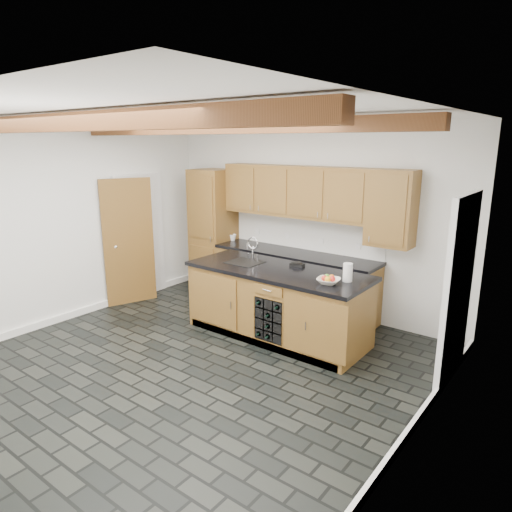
# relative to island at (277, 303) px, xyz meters

# --- Properties ---
(ground) EXTENTS (5.00, 5.00, 0.00)m
(ground) POSITION_rel_island_xyz_m (-0.31, -1.28, -0.46)
(ground) COLOR black
(ground) RESTS_ON ground
(room_shell) EXTENTS (5.01, 5.00, 5.00)m
(room_shell) POSITION_rel_island_xyz_m (-0.39, -0.75, 1.06)
(room_shell) COLOR white
(room_shell) RESTS_ON ground
(back_cabinetry) EXTENTS (3.65, 0.62, 2.20)m
(back_cabinetry) POSITION_rel_island_xyz_m (-0.68, 0.95, 0.51)
(back_cabinetry) COLOR brown
(back_cabinetry) RESTS_ON ground
(island) EXTENTS (2.48, 0.96, 0.93)m
(island) POSITION_rel_island_xyz_m (0.00, 0.00, 0.00)
(island) COLOR brown
(island) RESTS_ON ground
(faucet) EXTENTS (0.45, 0.40, 0.34)m
(faucet) POSITION_rel_island_xyz_m (-0.56, 0.05, 0.50)
(faucet) COLOR black
(faucet) RESTS_ON island
(kitchen_scale) EXTENTS (0.20, 0.14, 0.06)m
(kitchen_scale) POSITION_rel_island_xyz_m (0.12, 0.28, 0.49)
(kitchen_scale) COLOR black
(kitchen_scale) RESTS_ON island
(fruit_bowl) EXTENTS (0.32, 0.32, 0.07)m
(fruit_bowl) POSITION_rel_island_xyz_m (0.83, -0.14, 0.50)
(fruit_bowl) COLOR beige
(fruit_bowl) RESTS_ON island
(fruit_cluster) EXTENTS (0.16, 0.17, 0.07)m
(fruit_cluster) POSITION_rel_island_xyz_m (0.83, -0.14, 0.53)
(fruit_cluster) COLOR red
(fruit_cluster) RESTS_ON fruit_bowl
(paper_towel) EXTENTS (0.11, 0.11, 0.22)m
(paper_towel) POSITION_rel_island_xyz_m (0.96, 0.07, 0.58)
(paper_towel) COLOR white
(paper_towel) RESTS_ON island
(mug) EXTENTS (0.15, 0.15, 0.10)m
(mug) POSITION_rel_island_xyz_m (-1.61, 1.00, 0.52)
(mug) COLOR white
(mug) RESTS_ON back_cabinetry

